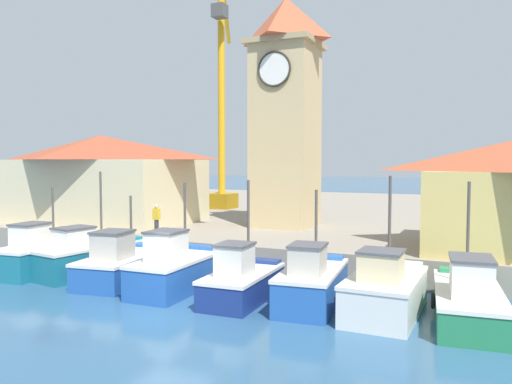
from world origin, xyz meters
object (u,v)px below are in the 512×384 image
fishing_boat_left_inner (123,264)px  fishing_boat_mid_left (177,269)px  port_crane_far (222,118)px  dock_worker_near_tower (156,220)px  fishing_boat_far_left (44,254)px  fishing_boat_center (242,281)px  fishing_boat_left_outer (90,256)px  fishing_boat_right_inner (385,291)px  fishing_boat_mid_right (312,282)px  warehouse_left (101,178)px  fishing_boat_right_outer (468,299)px  clock_tower (286,107)px

fishing_boat_left_inner → fishing_boat_mid_left: (2.81, -0.31, 0.09)m
port_crane_far → dock_worker_near_tower: (4.37, -15.17, -6.41)m
fishing_boat_far_left → fishing_boat_left_inner: fishing_boat_far_left is taller
fishing_boat_far_left → fishing_boat_center: 10.13m
fishing_boat_left_inner → port_crane_far: port_crane_far is taller
fishing_boat_left_outer → fishing_boat_center: bearing=-7.3°
fishing_boat_right_inner → dock_worker_near_tower: (-11.99, 4.40, 1.26)m
fishing_boat_left_inner → fishing_boat_mid_right: size_ratio=1.10×
fishing_boat_far_left → port_crane_far: (-1.30, 19.44, 7.65)m
fishing_boat_left_inner → fishing_boat_center: size_ratio=1.16×
fishing_boat_mid_right → fishing_boat_right_inner: 2.49m
fishing_boat_left_outer → warehouse_left: 10.51m
fishing_boat_right_inner → fishing_boat_right_outer: fishing_boat_right_inner is taller
fishing_boat_left_inner → fishing_boat_center: (5.70, -0.52, -0.03)m
fishing_boat_mid_left → dock_worker_near_tower: fishing_boat_mid_left is taller
fishing_boat_mid_left → warehouse_left: bearing=142.5°
clock_tower → port_crane_far: (-8.78, 8.69, 0.38)m
fishing_boat_right_inner → fishing_boat_right_outer: bearing=8.7°
fishing_boat_center → fishing_boat_right_outer: fishing_boat_right_outer is taller
fishing_boat_mid_right → fishing_boat_left_inner: bearing=179.7°
fishing_boat_left_inner → port_crane_far: 21.67m
fishing_boat_left_inner → fishing_boat_mid_left: size_ratio=1.08×
fishing_boat_mid_left → fishing_boat_right_inner: fishing_boat_right_inner is taller
warehouse_left → fishing_boat_left_outer: bearing=-51.6°
fishing_boat_mid_left → fishing_boat_center: bearing=-4.2°
fishing_boat_mid_left → dock_worker_near_tower: size_ratio=2.85×
fishing_boat_mid_left → clock_tower: size_ratio=0.31×
fishing_boat_far_left → clock_tower: bearing=55.2°
warehouse_left → port_crane_far: size_ratio=0.65×
fishing_boat_right_outer → warehouse_left: 23.28m
fishing_boat_far_left → port_crane_far: bearing=93.8°
dock_worker_near_tower → fishing_boat_left_inner: bearing=-72.3°
fishing_boat_far_left → dock_worker_near_tower: bearing=54.3°
warehouse_left → fishing_boat_right_outer: bearing=-20.7°
fishing_boat_far_left → warehouse_left: size_ratio=0.40×
fishing_boat_mid_left → fishing_boat_mid_right: 5.34m
fishing_boat_mid_right → fishing_boat_right_outer: fishing_boat_right_outer is taller
fishing_boat_left_inner → fishing_boat_right_outer: (13.10, 0.23, -0.03)m
fishing_boat_left_outer → fishing_boat_center: (7.94, -1.02, -0.08)m
fishing_boat_mid_left → fishing_boat_right_inner: size_ratio=1.03×
fishing_boat_mid_right → warehouse_left: warehouse_left is taller
fishing_boat_mid_right → warehouse_left: (-16.61, 8.40, 3.17)m
fishing_boat_right_inner → dock_worker_near_tower: bearing=159.8°
fishing_boat_far_left → fishing_boat_mid_left: (7.24, -0.30, 0.02)m
fishing_boat_far_left → fishing_boat_right_inner: 15.06m
fishing_boat_far_left → fishing_boat_right_outer: size_ratio=0.91×
fishing_boat_right_inner → fishing_boat_right_outer: (2.46, 0.38, -0.08)m
fishing_boat_left_inner → clock_tower: bearing=74.1°
fishing_boat_far_left → fishing_boat_mid_right: 12.57m
fishing_boat_center → clock_tower: bearing=103.2°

